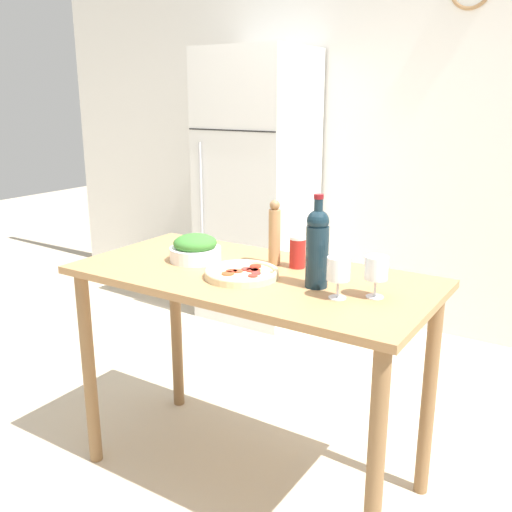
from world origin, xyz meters
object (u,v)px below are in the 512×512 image
(wine_bottle, at_px, (317,246))
(wine_glass_far, at_px, (376,270))
(wine_glass_near, at_px, (338,271))
(salad_bowl, at_px, (195,249))
(refrigerator, at_px, (257,188))
(homemade_pizza, at_px, (242,273))
(pepper_mill, at_px, (275,234))
(salt_canister, at_px, (298,252))

(wine_bottle, distance_m, wine_glass_far, 0.23)
(wine_glass_near, relative_size, salad_bowl, 0.68)
(refrigerator, distance_m, homemade_pizza, 1.98)
(wine_glass_far, relative_size, homemade_pizza, 0.51)
(refrigerator, distance_m, wine_bottle, 2.11)
(wine_glass_far, distance_m, homemade_pizza, 0.52)
(salad_bowl, bearing_deg, wine_bottle, -3.26)
(pepper_mill, bearing_deg, wine_bottle, -30.58)
(salad_bowl, height_order, salt_canister, salt_canister)
(refrigerator, distance_m, wine_glass_near, 2.23)
(wine_bottle, relative_size, salt_canister, 2.61)
(salt_canister, bearing_deg, salad_bowl, -160.78)
(wine_glass_far, relative_size, salt_canister, 1.13)
(salad_bowl, bearing_deg, homemade_pizza, -16.36)
(wine_bottle, distance_m, pepper_mill, 0.32)
(pepper_mill, xyz_separation_m, salad_bowl, (-0.31, -0.13, -0.08))
(wine_bottle, relative_size, wine_glass_far, 2.32)
(wine_glass_near, bearing_deg, wine_bottle, 148.65)
(pepper_mill, height_order, salt_canister, pepper_mill)
(salad_bowl, relative_size, homemade_pizza, 0.76)
(wine_glass_near, distance_m, pepper_mill, 0.45)
(wine_glass_far, xyz_separation_m, salad_bowl, (-0.80, 0.03, -0.05))
(salt_canister, bearing_deg, wine_bottle, -45.31)
(salt_canister, bearing_deg, homemade_pizza, -116.97)
(wine_glass_far, height_order, salad_bowl, wine_glass_far)
(pepper_mill, bearing_deg, refrigerator, 124.66)
(salad_bowl, relative_size, salt_canister, 1.65)
(wine_glass_near, relative_size, wine_glass_far, 1.00)
(wine_glass_near, height_order, salt_canister, wine_glass_near)
(wine_bottle, bearing_deg, salt_canister, 134.69)
(wine_glass_near, distance_m, wine_glass_far, 0.13)
(wine_glass_near, bearing_deg, salt_canister, 139.67)
(homemade_pizza, bearing_deg, salt_canister, 63.03)
(wine_bottle, xyz_separation_m, wine_glass_near, (0.12, -0.07, -0.05))
(pepper_mill, bearing_deg, wine_glass_near, -30.81)
(salad_bowl, bearing_deg, wine_glass_far, -1.96)
(wine_glass_near, height_order, wine_glass_far, same)
(wine_glass_far, bearing_deg, pepper_mill, 162.54)
(refrigerator, bearing_deg, wine_glass_near, -50.52)
(wine_glass_far, distance_m, salad_bowl, 0.80)
(pepper_mill, height_order, homemade_pizza, pepper_mill)
(salt_canister, bearing_deg, wine_glass_near, -40.33)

